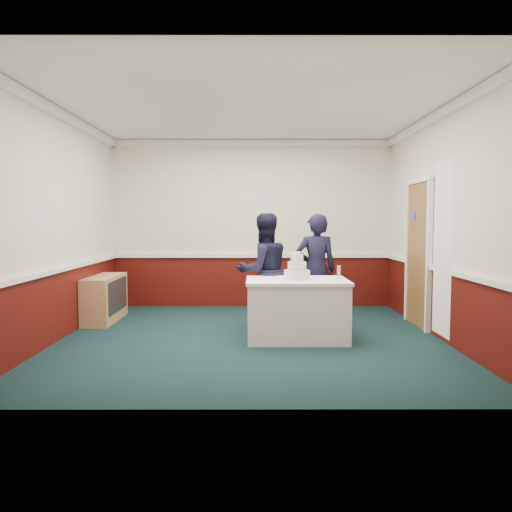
{
  "coord_description": "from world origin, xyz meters",
  "views": [
    {
      "loc": [
        0.06,
        -6.51,
        1.55
      ],
      "look_at": [
        0.07,
        -0.1,
        1.1
      ],
      "focal_mm": 35.0,
      "sensor_mm": 36.0,
      "label": 1
    }
  ],
  "objects_px": {
    "sideboard": "(105,298)",
    "cake_table": "(297,309)",
    "cake_knife": "(296,281)",
    "person_woman": "(316,269)",
    "champagne_flute": "(339,271)",
    "person_man": "(264,271)",
    "wedding_cake": "(297,271)"
  },
  "relations": [
    {
      "from": "sideboard",
      "to": "cake_table",
      "type": "height_order",
      "value": "cake_table"
    },
    {
      "from": "sideboard",
      "to": "cake_knife",
      "type": "bearing_deg",
      "value": -26.37
    },
    {
      "from": "person_woman",
      "to": "cake_table",
      "type": "bearing_deg",
      "value": 66.31
    },
    {
      "from": "champagne_flute",
      "to": "cake_knife",
      "type": "bearing_deg",
      "value": 171.42
    },
    {
      "from": "person_man",
      "to": "person_woman",
      "type": "bearing_deg",
      "value": 178.02
    },
    {
      "from": "person_woman",
      "to": "sideboard",
      "type": "bearing_deg",
      "value": -7.39
    },
    {
      "from": "cake_table",
      "to": "cake_knife",
      "type": "height_order",
      "value": "cake_knife"
    },
    {
      "from": "wedding_cake",
      "to": "person_woman",
      "type": "xyz_separation_m",
      "value": [
        0.36,
        0.93,
        -0.07
      ]
    },
    {
      "from": "sideboard",
      "to": "wedding_cake",
      "type": "bearing_deg",
      "value": -22.84
    },
    {
      "from": "cake_table",
      "to": "wedding_cake",
      "type": "height_order",
      "value": "wedding_cake"
    },
    {
      "from": "wedding_cake",
      "to": "cake_table",
      "type": "bearing_deg",
      "value": -90.0
    },
    {
      "from": "cake_table",
      "to": "cake_knife",
      "type": "xyz_separation_m",
      "value": [
        -0.03,
        -0.2,
        0.39
      ]
    },
    {
      "from": "sideboard",
      "to": "person_woman",
      "type": "xyz_separation_m",
      "value": [
        3.25,
        -0.29,
        0.48
      ]
    },
    {
      "from": "wedding_cake",
      "to": "person_woman",
      "type": "distance_m",
      "value": 1.0
    },
    {
      "from": "cake_table",
      "to": "person_man",
      "type": "xyz_separation_m",
      "value": [
        -0.42,
        0.66,
        0.43
      ]
    },
    {
      "from": "cake_table",
      "to": "cake_knife",
      "type": "distance_m",
      "value": 0.44
    },
    {
      "from": "sideboard",
      "to": "person_man",
      "type": "distance_m",
      "value": 2.57
    },
    {
      "from": "sideboard",
      "to": "person_man",
      "type": "relative_size",
      "value": 0.72
    },
    {
      "from": "sideboard",
      "to": "cake_table",
      "type": "distance_m",
      "value": 3.13
    },
    {
      "from": "cake_table",
      "to": "cake_knife",
      "type": "bearing_deg",
      "value": -98.53
    },
    {
      "from": "sideboard",
      "to": "cake_knife",
      "type": "distance_m",
      "value": 3.22
    },
    {
      "from": "sideboard",
      "to": "person_woman",
      "type": "bearing_deg",
      "value": -5.04
    },
    {
      "from": "wedding_cake",
      "to": "cake_knife",
      "type": "relative_size",
      "value": 1.65
    },
    {
      "from": "wedding_cake",
      "to": "cake_knife",
      "type": "distance_m",
      "value": 0.23
    },
    {
      "from": "person_man",
      "to": "cake_knife",
      "type": "bearing_deg",
      "value": 93.48
    },
    {
      "from": "wedding_cake",
      "to": "person_woman",
      "type": "height_order",
      "value": "person_woman"
    },
    {
      "from": "sideboard",
      "to": "cake_knife",
      "type": "height_order",
      "value": "cake_knife"
    },
    {
      "from": "person_woman",
      "to": "person_man",
      "type": "bearing_deg",
      "value": 16.84
    },
    {
      "from": "wedding_cake",
      "to": "champagne_flute",
      "type": "xyz_separation_m",
      "value": [
        0.5,
        -0.28,
        0.03
      ]
    },
    {
      "from": "wedding_cake",
      "to": "cake_knife",
      "type": "xyz_separation_m",
      "value": [
        -0.03,
        -0.2,
        -0.11
      ]
    },
    {
      "from": "champagne_flute",
      "to": "cake_table",
      "type": "bearing_deg",
      "value": 150.75
    },
    {
      "from": "person_woman",
      "to": "cake_knife",
      "type": "bearing_deg",
      "value": 68.46
    }
  ]
}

